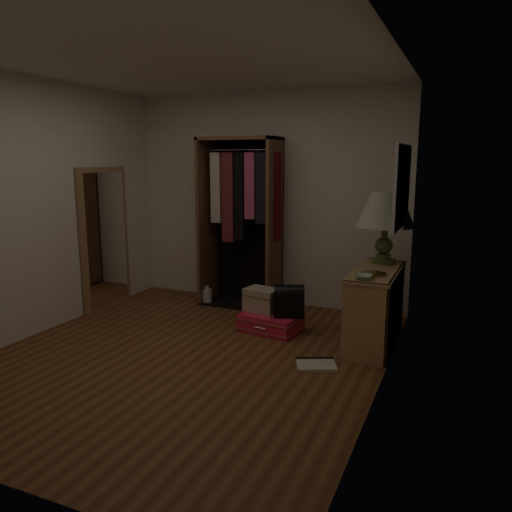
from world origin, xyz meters
name	(u,v)px	position (x,y,z in m)	size (l,w,h in m)	color
ground	(186,356)	(0.00, 0.00, 0.00)	(4.00, 4.00, 0.00)	brown
room_walls	(191,194)	(0.08, 0.04, 1.50)	(3.52, 4.02, 2.60)	silver
console_bookshelf	(375,304)	(1.54, 1.04, 0.39)	(0.42, 1.12, 0.75)	#AC7F53
open_wardrobe	(243,208)	(-0.22, 1.77, 1.21)	(0.99, 0.50, 2.05)	brown
floor_mirror	(105,239)	(-1.70, 1.00, 0.85)	(0.06, 0.80, 1.70)	#9D734C
pink_suitcase	(271,322)	(0.47, 0.96, 0.09)	(0.67, 0.53, 0.19)	#E01B42
train_case	(262,300)	(0.34, 1.02, 0.31)	(0.41, 0.32, 0.26)	tan
black_bag	(289,300)	(0.66, 0.97, 0.36)	(0.36, 0.29, 0.34)	black
table_lamp	(386,211)	(1.54, 1.36, 1.28)	(0.68, 0.68, 0.73)	#3E5127
brass_tray	(373,274)	(1.54, 0.79, 0.76)	(0.30, 0.30, 0.01)	olive
ceramic_bowl	(363,277)	(1.49, 0.58, 0.77)	(0.16, 0.16, 0.04)	#9DBD9F
white_jug	(207,296)	(-0.65, 1.60, 0.09)	(0.14, 0.14, 0.22)	silver
floor_book	(316,364)	(1.16, 0.28, 0.01)	(0.42, 0.39, 0.03)	beige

